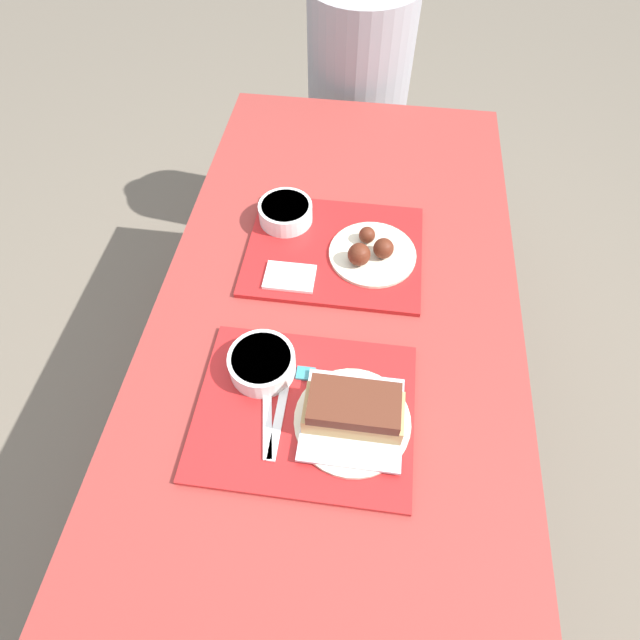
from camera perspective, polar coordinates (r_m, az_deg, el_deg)
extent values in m
plane|color=#706656|center=(1.72, 1.17, -13.93)|extent=(12.00, 12.00, 0.00)
cube|color=maroon|center=(1.08, 1.82, 0.16)|extent=(0.78, 1.61, 0.04)
cylinder|color=maroon|center=(1.88, -6.28, 12.60)|extent=(0.07, 0.07, 0.71)
cylinder|color=maroon|center=(1.86, 14.49, 10.49)|extent=(0.07, 0.07, 0.71)
cube|color=maroon|center=(2.04, 4.99, 18.63)|extent=(0.74, 0.28, 0.04)
cylinder|color=maroon|center=(2.20, -3.83, 14.78)|extent=(0.06, 0.06, 0.39)
cylinder|color=maroon|center=(2.18, 12.98, 13.06)|extent=(0.06, 0.06, 0.39)
cube|color=red|center=(0.94, -1.73, -10.33)|extent=(0.40, 0.32, 0.01)
cube|color=red|center=(1.17, 1.64, 7.96)|extent=(0.40, 0.32, 0.01)
cylinder|color=white|center=(0.96, -6.63, -4.95)|extent=(0.13, 0.13, 0.05)
cylinder|color=beige|center=(0.95, -6.73, -4.44)|extent=(0.11, 0.11, 0.01)
cylinder|color=beige|center=(0.92, 3.71, -11.40)|extent=(0.21, 0.21, 0.01)
cube|color=silver|center=(0.92, 3.73, -11.19)|extent=(0.18, 0.18, 0.01)
cube|color=tan|center=(0.89, 3.82, -10.52)|extent=(0.17, 0.08, 0.04)
cube|color=#562819|center=(0.86, 3.95, -9.53)|extent=(0.16, 0.09, 0.03)
cube|color=white|center=(0.93, -6.03, -10.69)|extent=(0.05, 0.17, 0.00)
cube|color=white|center=(0.93, -4.68, -10.88)|extent=(0.02, 0.17, 0.00)
cube|color=teal|center=(0.97, -1.65, -6.14)|extent=(0.04, 0.03, 0.01)
cylinder|color=white|center=(1.22, -3.96, 12.17)|extent=(0.13, 0.13, 0.05)
cylinder|color=beige|center=(1.21, -4.01, 12.75)|extent=(0.11, 0.11, 0.01)
cylinder|color=beige|center=(1.16, 6.01, 7.54)|extent=(0.20, 0.20, 0.01)
sphere|color=#562314|center=(1.13, 7.27, 8.13)|extent=(0.05, 0.05, 0.05)
sphere|color=#562314|center=(1.16, 5.40, 9.66)|extent=(0.04, 0.04, 0.04)
sphere|color=#562314|center=(1.11, 4.49, 7.48)|extent=(0.05, 0.05, 0.05)
cube|color=white|center=(1.11, -3.48, 4.94)|extent=(0.11, 0.08, 0.01)
cylinder|color=#9E9EA3|center=(1.88, 4.47, 26.00)|extent=(0.34, 0.34, 0.55)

